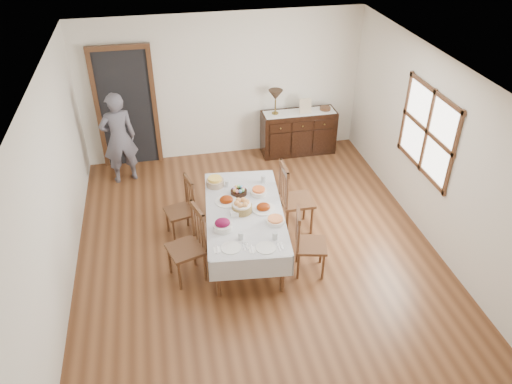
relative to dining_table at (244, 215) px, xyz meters
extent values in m
plane|color=brown|center=(0.17, -0.07, -0.61)|extent=(6.00, 6.00, 0.00)
cube|color=white|center=(0.17, -0.07, 1.99)|extent=(5.00, 6.00, 0.02)
cube|color=white|center=(0.17, 2.93, 0.69)|extent=(5.00, 0.02, 2.60)
cube|color=white|center=(0.17, -3.07, 0.69)|extent=(5.00, 0.02, 2.60)
cube|color=white|center=(-2.33, -0.07, 0.69)|extent=(0.02, 6.00, 2.60)
cube|color=white|center=(2.67, -0.07, 0.69)|extent=(0.02, 6.00, 2.60)
cube|color=white|center=(2.65, 0.23, 0.89)|extent=(0.02, 1.30, 1.10)
cube|color=#52321D|center=(2.64, 0.23, 0.89)|extent=(0.03, 1.46, 1.26)
cube|color=black|center=(-1.53, 2.89, 0.44)|extent=(0.90, 0.06, 2.10)
cube|color=#52321D|center=(-1.53, 2.87, 0.44)|extent=(1.04, 0.08, 2.18)
cube|color=silver|center=(0.00, 0.00, 0.07)|extent=(1.19, 2.07, 0.04)
cylinder|color=#52321D|center=(-0.49, -0.81, -0.29)|extent=(0.06, 0.06, 0.64)
cylinder|color=#52321D|center=(0.32, -0.89, -0.29)|extent=(0.06, 0.06, 0.64)
cylinder|color=#52321D|center=(-0.32, 0.89, -0.29)|extent=(0.06, 0.06, 0.64)
cylinder|color=#52321D|center=(0.49, 0.81, -0.29)|extent=(0.06, 0.06, 0.64)
cube|color=silver|center=(-0.50, 0.05, -0.07)|extent=(0.22, 2.02, 0.31)
cube|color=silver|center=(0.50, -0.05, -0.07)|extent=(0.22, 2.02, 0.31)
cube|color=silver|center=(-0.10, -1.00, -0.07)|extent=(1.03, 0.12, 0.31)
cube|color=silver|center=(0.10, 1.00, -0.07)|extent=(1.03, 0.12, 0.31)
cube|color=#52321D|center=(-0.84, -0.38, -0.14)|extent=(0.55, 0.55, 0.04)
cylinder|color=#52321D|center=(-1.06, -0.27, -0.38)|extent=(0.04, 0.04, 0.45)
cylinder|color=#52321D|center=(-0.96, -0.61, -0.38)|extent=(0.04, 0.04, 0.45)
cylinder|color=#52321D|center=(-0.73, -0.16, -0.38)|extent=(0.04, 0.04, 0.45)
cylinder|color=#52321D|center=(-0.62, -0.50, -0.38)|extent=(0.04, 0.04, 0.45)
cylinder|color=#52321D|center=(-0.71, -0.15, 0.15)|extent=(0.04, 0.04, 0.58)
cylinder|color=#52321D|center=(-0.60, -0.50, 0.15)|extent=(0.04, 0.04, 0.58)
cube|color=#52321D|center=(-0.65, -0.32, 0.40)|extent=(0.16, 0.41, 0.08)
cylinder|color=#52321D|center=(-0.68, -0.23, 0.13)|extent=(0.02, 0.02, 0.48)
cylinder|color=#52321D|center=(-0.65, -0.32, 0.13)|extent=(0.02, 0.02, 0.48)
cylinder|color=#52321D|center=(-0.62, -0.41, 0.13)|extent=(0.02, 0.02, 0.48)
cube|color=#52321D|center=(-0.86, 0.55, -0.20)|extent=(0.47, 0.47, 0.04)
cylinder|color=#52321D|center=(-1.05, 0.66, -0.41)|extent=(0.03, 0.03, 0.39)
cylinder|color=#52321D|center=(-0.97, 0.36, -0.41)|extent=(0.03, 0.03, 0.39)
cylinder|color=#52321D|center=(-0.74, 0.74, -0.41)|extent=(0.03, 0.03, 0.39)
cylinder|color=#52321D|center=(-0.66, 0.43, -0.41)|extent=(0.03, 0.03, 0.39)
cylinder|color=#52321D|center=(-0.73, 0.75, 0.06)|extent=(0.04, 0.04, 0.51)
cylinder|color=#52321D|center=(-0.64, 0.43, 0.06)|extent=(0.04, 0.04, 0.51)
cube|color=#52321D|center=(-0.69, 0.59, 0.28)|extent=(0.13, 0.37, 0.07)
cylinder|color=#52321D|center=(-0.71, 0.67, 0.04)|extent=(0.02, 0.02, 0.42)
cylinder|color=#52321D|center=(-0.69, 0.59, 0.04)|extent=(0.02, 0.02, 0.42)
cylinder|color=#52321D|center=(-0.67, 0.51, 0.04)|extent=(0.02, 0.02, 0.42)
cube|color=#52321D|center=(0.77, -0.59, -0.18)|extent=(0.48, 0.48, 0.04)
cylinder|color=#52321D|center=(0.90, -0.79, -0.40)|extent=(0.03, 0.03, 0.41)
cylinder|color=#52321D|center=(0.97, -0.47, -0.40)|extent=(0.03, 0.03, 0.41)
cylinder|color=#52321D|center=(0.58, -0.71, -0.40)|extent=(0.03, 0.03, 0.41)
cylinder|color=#52321D|center=(0.65, -0.40, -0.40)|extent=(0.03, 0.03, 0.41)
cylinder|color=#52321D|center=(0.56, -0.72, 0.09)|extent=(0.04, 0.04, 0.54)
cylinder|color=#52321D|center=(0.64, -0.38, 0.09)|extent=(0.04, 0.04, 0.54)
cube|color=#52321D|center=(0.60, -0.55, 0.32)|extent=(0.13, 0.38, 0.08)
cylinder|color=#52321D|center=(0.58, -0.63, 0.07)|extent=(0.02, 0.02, 0.44)
cylinder|color=#52321D|center=(0.60, -0.55, 0.07)|extent=(0.02, 0.02, 0.44)
cylinder|color=#52321D|center=(0.62, -0.47, 0.07)|extent=(0.02, 0.02, 0.44)
cube|color=#52321D|center=(0.85, 0.36, -0.12)|extent=(0.46, 0.46, 0.04)
cylinder|color=#52321D|center=(1.03, 0.17, -0.37)|extent=(0.04, 0.04, 0.47)
cylinder|color=#52321D|center=(1.03, 0.54, -0.37)|extent=(0.04, 0.04, 0.47)
cylinder|color=#52321D|center=(0.66, 0.17, -0.37)|extent=(0.04, 0.04, 0.47)
cylinder|color=#52321D|center=(0.66, 0.55, -0.37)|extent=(0.04, 0.04, 0.47)
cylinder|color=#52321D|center=(0.64, 0.16, 0.19)|extent=(0.04, 0.04, 0.61)
cylinder|color=#52321D|center=(0.64, 0.56, 0.19)|extent=(0.04, 0.04, 0.61)
cube|color=#52321D|center=(0.64, 0.36, 0.45)|extent=(0.04, 0.44, 0.09)
cylinder|color=#52321D|center=(0.64, 0.26, 0.17)|extent=(0.02, 0.02, 0.50)
cylinder|color=#52321D|center=(0.64, 0.36, 0.17)|extent=(0.02, 0.02, 0.50)
cylinder|color=#52321D|center=(0.64, 0.46, 0.17)|extent=(0.02, 0.02, 0.50)
cube|color=black|center=(1.51, 2.65, -0.20)|extent=(1.37, 0.46, 0.82)
cube|color=black|center=(1.10, 2.41, 0.05)|extent=(0.38, 0.02, 0.16)
sphere|color=brown|center=(1.10, 2.39, 0.05)|extent=(0.03, 0.03, 0.03)
cube|color=black|center=(1.51, 2.41, 0.05)|extent=(0.38, 0.02, 0.16)
sphere|color=brown|center=(1.51, 2.39, 0.05)|extent=(0.03, 0.03, 0.03)
cube|color=black|center=(1.92, 2.41, 0.05)|extent=(0.38, 0.02, 0.16)
sphere|color=brown|center=(1.92, 2.39, 0.05)|extent=(0.03, 0.03, 0.03)
imported|color=#5C5A66|center=(-1.69, 2.29, 0.25)|extent=(0.61, 0.47, 1.71)
cylinder|color=olive|center=(-0.04, -0.02, 0.14)|extent=(0.27, 0.27, 0.11)
cylinder|color=white|center=(-0.04, -0.02, 0.20)|extent=(0.25, 0.25, 0.02)
sphere|color=#DD934E|center=(0.03, -0.02, 0.23)|extent=(0.08, 0.08, 0.08)
sphere|color=#DD934E|center=(0.00, 0.04, 0.23)|extent=(0.08, 0.08, 0.08)
sphere|color=#DD934E|center=(-0.07, 0.04, 0.23)|extent=(0.08, 0.08, 0.08)
sphere|color=#DD934E|center=(-0.11, -0.02, 0.23)|extent=(0.08, 0.08, 0.08)
sphere|color=#DD934E|center=(-0.07, -0.08, 0.23)|extent=(0.08, 0.08, 0.08)
sphere|color=#DD934E|center=(0.00, -0.08, 0.23)|extent=(0.08, 0.08, 0.08)
cylinder|color=black|center=(0.00, 0.41, 0.11)|extent=(0.24, 0.24, 0.05)
ellipsoid|color=pink|center=(0.06, 0.41, 0.16)|extent=(0.05, 0.05, 0.06)
ellipsoid|color=#6CBDFF|center=(0.05, 0.46, 0.16)|extent=(0.05, 0.05, 0.06)
ellipsoid|color=#82EB7F|center=(0.01, 0.48, 0.16)|extent=(0.05, 0.05, 0.06)
ellipsoid|color=#FFBC4F|center=(-0.04, 0.47, 0.16)|extent=(0.05, 0.05, 0.06)
ellipsoid|color=#B485DC|center=(-0.06, 0.44, 0.16)|extent=(0.05, 0.05, 0.06)
ellipsoid|color=#F5BC59|center=(-0.06, 0.39, 0.16)|extent=(0.05, 0.05, 0.06)
ellipsoid|color=pink|center=(-0.04, 0.36, 0.16)|extent=(0.05, 0.05, 0.06)
ellipsoid|color=#6CBDFF|center=(0.01, 0.35, 0.16)|extent=(0.05, 0.05, 0.06)
ellipsoid|color=#82EB7F|center=(0.05, 0.37, 0.16)|extent=(0.05, 0.05, 0.06)
cylinder|color=white|center=(-0.21, 0.24, 0.09)|extent=(0.32, 0.32, 0.01)
ellipsoid|color=maroon|center=(-0.21, 0.24, 0.12)|extent=(0.19, 0.16, 0.11)
cylinder|color=white|center=(0.26, -0.03, 0.09)|extent=(0.32, 0.32, 0.02)
ellipsoid|color=maroon|center=(0.26, -0.03, 0.13)|extent=(0.19, 0.16, 0.11)
cylinder|color=white|center=(-0.35, -0.36, 0.13)|extent=(0.25, 0.25, 0.08)
ellipsoid|color=maroon|center=(-0.35, -0.36, 0.19)|extent=(0.20, 0.17, 0.11)
cylinder|color=white|center=(0.27, 0.34, 0.12)|extent=(0.24, 0.24, 0.07)
cylinder|color=orange|center=(0.27, 0.34, 0.17)|extent=(0.18, 0.18, 0.03)
cylinder|color=tan|center=(-0.30, 0.69, 0.13)|extent=(0.26, 0.26, 0.09)
cylinder|color=#F8CB4B|center=(-0.30, 0.69, 0.20)|extent=(0.20, 0.20, 0.04)
cylinder|color=white|center=(0.35, -0.35, 0.11)|extent=(0.25, 0.25, 0.05)
cylinder|color=#F38747|center=(0.35, -0.35, 0.15)|extent=(0.20, 0.20, 0.02)
cube|color=white|center=(-0.14, -0.10, 0.12)|extent=(0.15, 0.10, 0.07)
cylinder|color=white|center=(-0.31, -0.75, 0.09)|extent=(0.25, 0.25, 0.01)
cube|color=white|center=(-0.48, -0.75, 0.09)|extent=(0.09, 0.13, 0.01)
cube|color=silver|center=(-0.48, -0.75, 0.10)|extent=(0.03, 0.16, 0.01)
cube|color=silver|center=(-0.15, -0.75, 0.09)|extent=(0.03, 0.18, 0.01)
cube|color=silver|center=(-0.11, -0.75, 0.09)|extent=(0.03, 0.14, 0.01)
cylinder|color=silver|center=(-0.16, -0.60, 0.14)|extent=(0.07, 0.07, 0.10)
cylinder|color=white|center=(0.11, -0.84, 0.09)|extent=(0.25, 0.25, 0.01)
cube|color=white|center=(-0.06, -0.84, 0.09)|extent=(0.09, 0.13, 0.01)
cube|color=silver|center=(-0.06, -0.84, 0.10)|extent=(0.03, 0.16, 0.01)
cube|color=silver|center=(0.27, -0.84, 0.09)|extent=(0.03, 0.18, 0.01)
cube|color=silver|center=(0.31, -0.84, 0.09)|extent=(0.03, 0.14, 0.01)
cylinder|color=silver|center=(0.26, -0.69, 0.14)|extent=(0.07, 0.07, 0.10)
cylinder|color=silver|center=(-0.13, 0.63, 0.13)|extent=(0.06, 0.06, 0.09)
cylinder|color=silver|center=(0.41, 0.64, 0.14)|extent=(0.07, 0.07, 0.11)
cube|color=white|center=(1.51, 2.63, 0.22)|extent=(1.30, 0.35, 0.01)
cylinder|color=brown|center=(1.06, 2.65, 0.23)|extent=(0.12, 0.12, 0.03)
cylinder|color=brown|center=(1.06, 2.65, 0.37)|extent=(0.02, 0.02, 0.25)
cone|color=#3B2B1E|center=(1.06, 2.65, 0.58)|extent=(0.26, 0.26, 0.18)
cube|color=#C4B091|center=(1.60, 2.58, 0.35)|extent=(0.22, 0.08, 0.28)
cylinder|color=#52321D|center=(2.00, 2.64, 0.24)|extent=(0.20, 0.20, 0.06)
camera|label=1|loc=(-0.95, -5.40, 4.01)|focal=35.00mm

